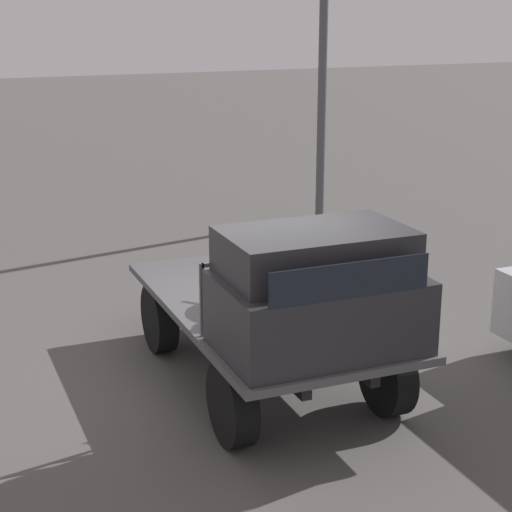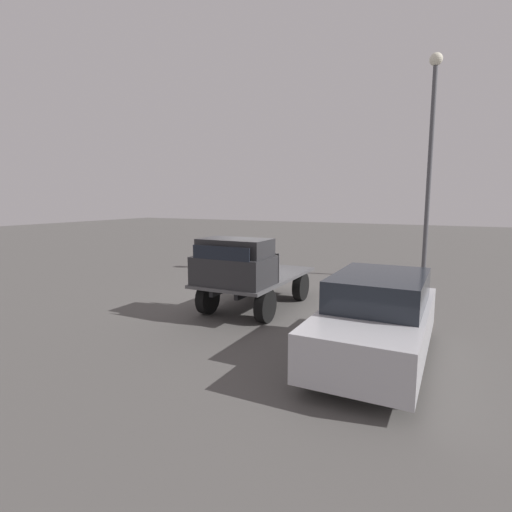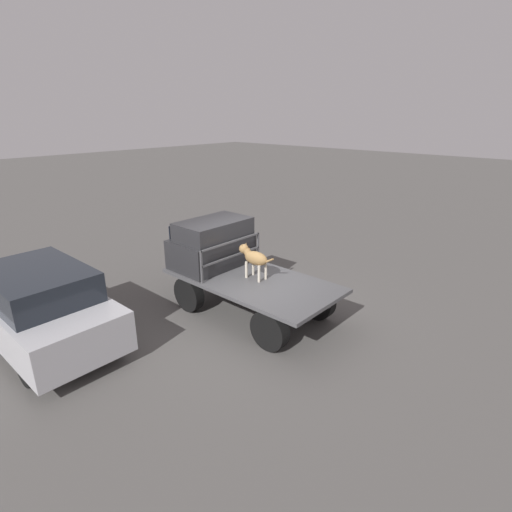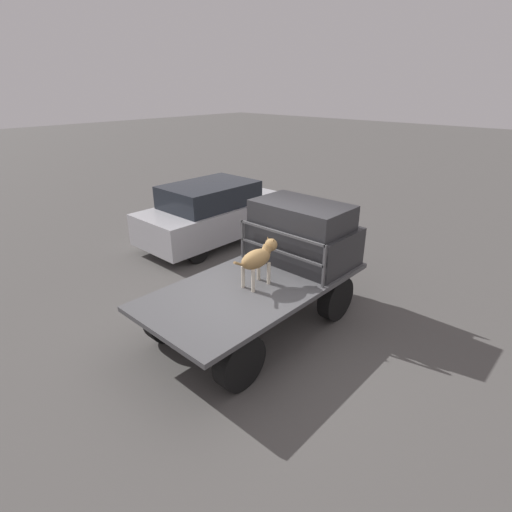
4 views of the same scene
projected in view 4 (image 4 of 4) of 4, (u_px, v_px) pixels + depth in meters
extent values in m
plane|color=#514F4C|center=(255.00, 327.00, 6.96)|extent=(80.00, 80.00, 0.00)
cylinder|color=black|center=(266.00, 271.00, 8.13)|extent=(0.81, 0.24, 0.81)
cylinder|color=black|center=(335.00, 298.00, 7.11)|extent=(0.81, 0.24, 0.81)
cylinder|color=black|center=(168.00, 318.00, 6.50)|extent=(0.81, 0.24, 0.81)
cylinder|color=black|center=(240.00, 362.00, 5.47)|extent=(0.81, 0.24, 0.81)
cube|color=black|center=(241.00, 285.00, 6.90)|extent=(3.59, 0.10, 0.18)
cube|color=black|center=(271.00, 299.00, 6.47)|extent=(3.59, 0.10, 0.18)
cube|color=#4C4C4F|center=(255.00, 285.00, 6.63)|extent=(3.91, 1.97, 0.08)
cube|color=#28282B|center=(303.00, 242.00, 7.35)|extent=(1.21, 1.85, 0.69)
cube|color=#28282B|center=(302.00, 214.00, 7.07)|extent=(1.03, 1.70, 0.43)
cube|color=black|center=(323.00, 210.00, 7.56)|extent=(0.02, 1.52, 0.32)
cube|color=#4C4C4F|center=(242.00, 239.00, 7.45)|extent=(0.04, 0.04, 0.74)
cube|color=#4C4C4F|center=(324.00, 267.00, 6.33)|extent=(0.04, 0.04, 0.74)
cube|color=#4C4C4F|center=(280.00, 233.00, 6.75)|extent=(0.04, 1.81, 0.04)
cube|color=#4C4C4F|center=(280.00, 252.00, 6.89)|extent=(0.04, 1.81, 0.04)
cylinder|color=beige|center=(259.00, 269.00, 6.65)|extent=(0.06, 0.06, 0.38)
cylinder|color=beige|center=(269.00, 273.00, 6.52)|extent=(0.06, 0.06, 0.38)
cylinder|color=beige|center=(243.00, 277.00, 6.40)|extent=(0.06, 0.06, 0.38)
cylinder|color=beige|center=(253.00, 281.00, 6.26)|extent=(0.06, 0.06, 0.38)
ellipsoid|color=olive|center=(256.00, 259.00, 6.35)|extent=(0.60, 0.30, 0.30)
sphere|color=beige|center=(263.00, 259.00, 6.48)|extent=(0.13, 0.13, 0.13)
cylinder|color=olive|center=(267.00, 250.00, 6.49)|extent=(0.21, 0.16, 0.20)
sphere|color=olive|center=(271.00, 245.00, 6.54)|extent=(0.21, 0.21, 0.21)
cone|color=beige|center=(275.00, 244.00, 6.61)|extent=(0.12, 0.12, 0.12)
cone|color=olive|center=(268.00, 239.00, 6.53)|extent=(0.06, 0.08, 0.10)
cone|color=olive|center=(273.00, 241.00, 6.46)|extent=(0.06, 0.08, 0.10)
cylinder|color=olive|center=(240.00, 264.00, 6.09)|extent=(0.26, 0.04, 0.17)
cylinder|color=black|center=(233.00, 214.00, 12.05)|extent=(0.60, 0.20, 0.60)
cylinder|color=black|center=(269.00, 224.00, 11.14)|extent=(0.60, 0.20, 0.60)
cylinder|color=black|center=(161.00, 236.00, 10.30)|extent=(0.60, 0.20, 0.60)
cylinder|color=black|center=(197.00, 250.00, 9.39)|extent=(0.60, 0.20, 0.60)
cube|color=#B7B7BC|center=(216.00, 218.00, 10.59)|extent=(4.18, 1.74, 0.77)
cube|color=#1E232B|center=(209.00, 194.00, 10.18)|extent=(2.30, 1.57, 0.56)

